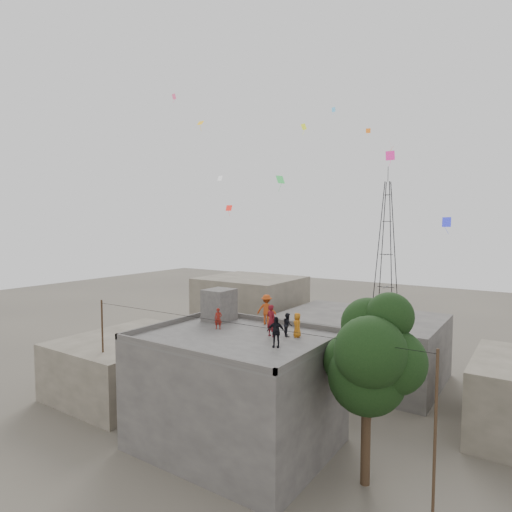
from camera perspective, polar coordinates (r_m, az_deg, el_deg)
The scene contains 17 objects.
ground at distance 25.95m, azimuth -2.72°, elevation -23.82°, with size 140.00×140.00×0.00m, color #4B463D.
main_building at distance 24.66m, azimuth -2.75°, elevation -17.55°, with size 10.00×8.00×6.10m.
parapet at distance 23.66m, azimuth -2.77°, elevation -10.34°, with size 10.00×8.00×0.30m.
stair_head_box at distance 27.39m, azimuth -4.92°, elevation -6.51°, with size 1.60×1.80×2.00m, color #474542.
neighbor_west at distance 33.58m, azimuth -16.27°, elevation -13.62°, with size 8.00×10.00×4.00m, color #5E574A.
neighbor_north at distance 35.75m, azimuth 13.77°, elevation -11.64°, with size 12.00×9.00×5.00m, color #474542.
neighbor_northwest at distance 42.63m, azimuth -0.70°, elevation -7.55°, with size 9.00×8.00×7.00m, color #5E574A.
tree at distance 20.89m, azimuth 15.15°, elevation -12.88°, with size 4.90×4.60×9.10m.
utility_line at distance 23.17m, azimuth -3.64°, elevation -16.96°, with size 20.12×0.62×7.40m.
transmission_tower at distance 61.06m, azimuth 16.99°, elevation 1.10°, with size 2.97×2.97×20.01m.
person_red_adult at distance 23.53m, azimuth 2.06°, elevation -8.59°, with size 0.64×0.42×1.76m, color maroon.
person_orange_child at distance 23.56m, azimuth 5.52°, elevation -9.13°, with size 0.65×0.42×1.33m, color #BB6915.
person_dark_child at distance 23.74m, azimuth 4.24°, elevation -9.08°, with size 0.62×0.48×1.27m, color black.
person_dark_adult at distance 21.59m, azimuth 2.66°, elevation -10.07°, with size 0.90×0.38×1.54m, color black.
person_orange_adult at distance 26.30m, azimuth 1.42°, elevation -7.14°, with size 1.18×0.68×1.83m, color #AF4014.
person_red_child at distance 25.28m, azimuth -5.06°, elevation -8.32°, with size 0.45×0.29×1.23m, color maroon.
kites at distance 29.78m, azimuth 6.92°, elevation 12.60°, with size 19.77×13.03×9.23m.
Camera 1 is at (13.68, -18.36, 12.20)m, focal length 30.00 mm.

